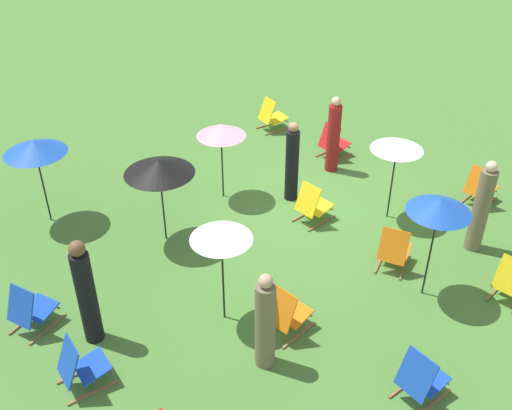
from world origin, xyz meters
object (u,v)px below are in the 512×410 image
object	(u,v)px
deckchair_9	(421,379)
deckchair_10	(394,250)
deckchair_4	(272,116)
umbrella_3	(397,144)
deckchair_0	(30,310)
deckchair_3	(313,205)
person_1	(333,136)
person_2	(86,294)
umbrella_1	(159,167)
umbrella_5	(221,130)
umbrella_4	(34,147)
person_0	(481,208)
umbrella_0	(221,233)
umbrella_2	(440,206)
deckchair_2	(81,366)
person_3	(292,163)
person_4	(265,323)
deckchair_5	(481,187)
deckchair_11	(287,313)
deckchair_1	(333,142)

from	to	relation	value
deckchair_9	deckchair_10	bearing A→B (deg)	-42.11
deckchair_4	umbrella_3	size ratio (longest dim) A/B	0.49
deckchair_0	deckchair_3	world-z (taller)	same
deckchair_9	person_1	world-z (taller)	person_1
deckchair_9	person_2	distance (m)	4.84
umbrella_1	person_1	distance (m)	4.37
umbrella_5	umbrella_4	bearing A→B (deg)	56.93
deckchair_0	person_0	size ratio (longest dim) A/B	0.47
umbrella_0	umbrella_2	distance (m)	3.34
deckchair_3	deckchair_4	size ratio (longest dim) A/B	0.97
deckchair_0	umbrella_3	world-z (taller)	umbrella_3
deckchair_0	deckchair_2	world-z (taller)	same
person_1	deckchair_0	bearing A→B (deg)	-22.05
deckchair_4	person_3	xyz separation A→B (m)	(-2.45, 2.21, 0.46)
deckchair_2	person_3	bearing A→B (deg)	-66.89
deckchair_9	umbrella_0	distance (m)	3.39
deckchair_2	umbrella_0	distance (m)	2.66
deckchair_0	deckchair_10	world-z (taller)	same
deckchair_2	person_4	size ratio (longest dim) A/B	0.52
umbrella_2	umbrella_4	distance (m)	7.19
deckchair_9	umbrella_3	distance (m)	4.60
person_0	umbrella_5	bearing A→B (deg)	89.84
deckchair_5	umbrella_1	world-z (taller)	umbrella_1
deckchair_11	umbrella_4	size ratio (longest dim) A/B	0.47
umbrella_1	person_2	distance (m)	2.75
deckchair_1	person_1	world-z (taller)	person_1
umbrella_1	person_0	xyz separation A→B (m)	(-4.41, -3.63, -0.70)
person_1	person_3	size ratio (longest dim) A/B	1.02
deckchair_3	deckchair_5	bearing A→B (deg)	-121.42
deckchair_10	person_1	distance (m)	3.58
umbrella_5	deckchair_4	bearing A→B (deg)	-66.58
deckchair_9	deckchair_3	bearing A→B (deg)	-23.51
umbrella_4	deckchair_10	bearing A→B (deg)	-150.48
deckchair_1	person_4	world-z (taller)	person_4
deckchair_5	deckchair_3	bearing A→B (deg)	54.57
deckchair_3	person_3	size ratio (longest dim) A/B	0.48
deckchair_4	umbrella_1	size ratio (longest dim) A/B	0.51
umbrella_0	umbrella_2	size ratio (longest dim) A/B	0.94
deckchair_4	person_3	world-z (taller)	person_3
deckchair_9	umbrella_4	size ratio (longest dim) A/B	0.47
deckchair_10	person_3	xyz separation A→B (m)	(2.77, -0.55, 0.46)
deckchair_3	person_1	size ratio (longest dim) A/B	0.47
umbrella_5	person_4	world-z (taller)	umbrella_5
deckchair_2	person_3	xyz separation A→B (m)	(0.96, -5.73, 0.46)
person_2	person_4	xyz separation A→B (m)	(-2.25, -1.38, -0.11)
deckchair_3	umbrella_1	distance (m)	3.11
deckchair_0	umbrella_2	size ratio (longest dim) A/B	0.45
deckchair_1	person_2	xyz separation A→B (m)	(-0.74, 7.16, 0.52)
deckchair_10	umbrella_3	world-z (taller)	umbrella_3
deckchair_0	umbrella_2	xyz separation A→B (m)	(-4.09, -4.78, 1.38)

